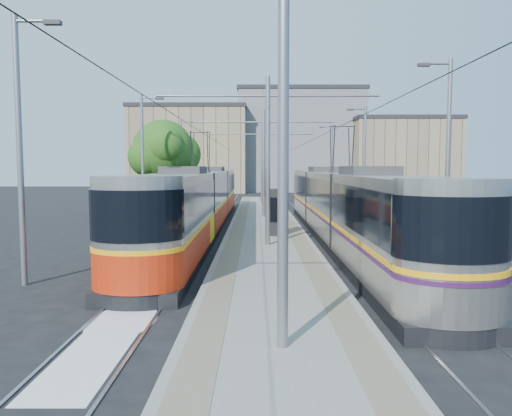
{
  "coord_description": "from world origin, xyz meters",
  "views": [
    {
      "loc": [
        -0.47,
        -12.86,
        3.56
      ],
      "look_at": [
        -0.5,
        11.1,
        1.6
      ],
      "focal_mm": 35.0,
      "sensor_mm": 36.0,
      "label": 1
    }
  ],
  "objects": [
    {
      "name": "rails",
      "position": [
        0.0,
        17.0,
        0.02
      ],
      "size": [
        8.71,
        70.0,
        0.03
      ],
      "color": "gray",
      "rests_on": "ground"
    },
    {
      "name": "tram_left",
      "position": [
        -3.6,
        15.07,
        1.71
      ],
      "size": [
        2.43,
        31.8,
        5.5
      ],
      "color": "black",
      "rests_on": "ground"
    },
    {
      "name": "building_centre",
      "position": [
        6.0,
        64.0,
        7.48
      ],
      "size": [
        18.36,
        14.28,
        14.93
      ],
      "color": "slate",
      "rests_on": "ground"
    },
    {
      "name": "ground",
      "position": [
        0.0,
        0.0,
        0.0
      ],
      "size": [
        160.0,
        160.0,
        0.0
      ],
      "primitive_type": "plane",
      "color": "black",
      "rests_on": "ground"
    },
    {
      "name": "street_lamps",
      "position": [
        -0.0,
        21.0,
        4.18
      ],
      "size": [
        15.18,
        38.22,
        8.0
      ],
      "color": "gray",
      "rests_on": "ground"
    },
    {
      "name": "tree",
      "position": [
        -6.8,
        22.73,
        4.67
      ],
      "size": [
        4.75,
        4.39,
        6.91
      ],
      "color": "#382314",
      "rests_on": "ground"
    },
    {
      "name": "tram_right",
      "position": [
        3.6,
        11.11,
        1.86
      ],
      "size": [
        2.43,
        29.12,
        5.5
      ],
      "color": "black",
      "rests_on": "ground"
    },
    {
      "name": "tactile_strip_right",
      "position": [
        1.45,
        17.0,
        0.3
      ],
      "size": [
        0.7,
        50.0,
        0.01
      ],
      "primitive_type": "cube",
      "color": "gray",
      "rests_on": "platform"
    },
    {
      "name": "catenary",
      "position": [
        0.0,
        14.15,
        4.52
      ],
      "size": [
        9.2,
        70.0,
        7.0
      ],
      "color": "gray",
      "rests_on": "platform"
    },
    {
      "name": "building_right",
      "position": [
        20.0,
        58.0,
        5.23
      ],
      "size": [
        14.28,
        10.2,
        10.43
      ],
      "color": "gray",
      "rests_on": "ground"
    },
    {
      "name": "track_arrow",
      "position": [
        -3.6,
        -3.0,
        0.01
      ],
      "size": [
        1.2,
        5.0,
        0.01
      ],
      "primitive_type": "cube",
      "color": "silver",
      "rests_on": "ground"
    },
    {
      "name": "building_left",
      "position": [
        -10.0,
        60.0,
        6.07
      ],
      "size": [
        16.32,
        12.24,
        12.12
      ],
      "color": "gray",
      "rests_on": "ground"
    },
    {
      "name": "tactile_strip_left",
      "position": [
        -1.45,
        17.0,
        0.3
      ],
      "size": [
        0.7,
        50.0,
        0.01
      ],
      "primitive_type": "cube",
      "color": "gray",
      "rests_on": "platform"
    },
    {
      "name": "platform",
      "position": [
        0.0,
        17.0,
        0.15
      ],
      "size": [
        4.0,
        50.0,
        0.3
      ],
      "primitive_type": "cube",
      "color": "gray",
      "rests_on": "ground"
    },
    {
      "name": "shelter",
      "position": [
        0.5,
        11.0,
        1.47
      ],
      "size": [
        0.86,
        1.13,
        2.23
      ],
      "rotation": [
        0.0,
        0.0,
        -0.26
      ],
      "color": "black",
      "rests_on": "platform"
    }
  ]
}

